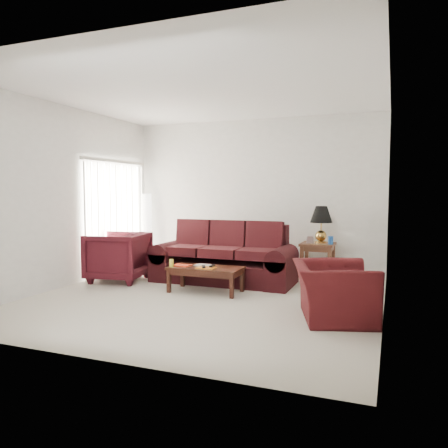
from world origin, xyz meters
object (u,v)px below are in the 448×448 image
at_px(sofa, 223,254).
at_px(armchair_right, 333,291).
at_px(floor_lamp, 146,230).
at_px(end_table, 318,261).
at_px(armchair_left, 118,257).
at_px(coffee_table, 206,280).

xyz_separation_m(sofa, armchair_right, (2.07, -1.58, -0.15)).
bearing_deg(floor_lamp, end_table, -0.79).
height_order(end_table, armchair_left, armchair_left).
bearing_deg(floor_lamp, coffee_table, -39.75).
distance_m(floor_lamp, armchair_left, 1.63).
xyz_separation_m(sofa, coffee_table, (0.02, -0.81, -0.30)).
bearing_deg(sofa, armchair_left, -156.64).
bearing_deg(floor_lamp, armchair_right, -31.24).
relative_size(floor_lamp, armchair_left, 1.63).
height_order(armchair_left, armchair_right, armchair_left).
relative_size(end_table, coffee_table, 0.57).
xyz_separation_m(sofa, floor_lamp, (-2.13, 0.97, 0.28)).
relative_size(floor_lamp, armchair_right, 1.46).
distance_m(sofa, floor_lamp, 2.36).
distance_m(end_table, armchair_right, 2.57).
bearing_deg(floor_lamp, armchair_left, -77.10).
bearing_deg(coffee_table, armchair_left, 170.67).
height_order(end_table, armchair_right, armchair_right).
relative_size(sofa, armchair_right, 2.29).
relative_size(sofa, floor_lamp, 1.57).
relative_size(sofa, end_table, 3.77).
height_order(sofa, armchair_right, sofa).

